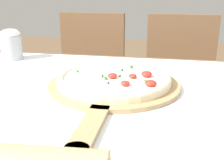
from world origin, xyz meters
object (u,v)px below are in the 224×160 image
(pizza_peel, at_px, (113,87))
(chair_right, at_px, (179,85))
(pizza, at_px, (114,79))
(flour_cup, at_px, (11,44))
(chair_left, at_px, (89,79))

(pizza_peel, xyz_separation_m, chair_right, (0.23, 0.76, -0.24))
(pizza, xyz_separation_m, flour_cup, (-0.46, 0.24, 0.04))
(chair_right, xyz_separation_m, flour_cup, (-0.69, -0.50, 0.30))
(flour_cup, bearing_deg, chair_left, 70.72)
(pizza, relative_size, chair_left, 0.37)
(chair_right, bearing_deg, pizza, -107.50)
(chair_left, height_order, chair_right, same)
(pizza_peel, bearing_deg, pizza, 87.27)
(chair_right, relative_size, flour_cup, 7.23)
(pizza_peel, relative_size, chair_right, 0.65)
(pizza_peel, height_order, chair_right, chair_right)
(pizza_peel, xyz_separation_m, chair_left, (-0.29, 0.76, -0.24))
(pizza, distance_m, chair_left, 0.84)
(chair_left, relative_size, chair_right, 1.00)
(chair_left, bearing_deg, chair_right, 1.19)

